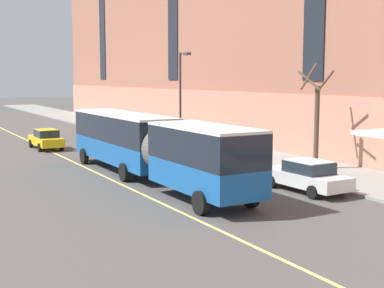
{
  "coord_description": "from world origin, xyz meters",
  "views": [
    {
      "loc": [
        -12.24,
        -27.62,
        5.55
      ],
      "look_at": [
        2.41,
        -1.23,
        1.8
      ],
      "focal_mm": 50.0,
      "sensor_mm": 36.0,
      "label": 1
    }
  ],
  "objects_px": {
    "parked_car_champagne_5": "(99,126)",
    "parked_car_white_2": "(306,176)",
    "parked_car_green_0": "(226,157)",
    "city_bus": "(149,144)",
    "parked_car_red_3": "(165,142)",
    "street_lamp": "(182,90)",
    "taxi_cab": "(46,139)",
    "parked_car_champagne_1": "(128,133)",
    "street_tree_mid_block": "(316,118)"
  },
  "relations": [
    {
      "from": "parked_car_champagne_5",
      "to": "street_lamp",
      "type": "distance_m",
      "value": 14.58
    },
    {
      "from": "street_tree_mid_block",
      "to": "street_lamp",
      "type": "xyz_separation_m",
      "value": [
        -2.5,
        12.33,
        1.45
      ]
    },
    {
      "from": "parked_car_champagne_1",
      "to": "street_tree_mid_block",
      "type": "xyz_separation_m",
      "value": [
        4.22,
        -18.99,
        2.36
      ]
    },
    {
      "from": "city_bus",
      "to": "taxi_cab",
      "type": "relative_size",
      "value": 3.94
    },
    {
      "from": "parked_car_champagne_1",
      "to": "parked_car_champagne_5",
      "type": "distance_m",
      "value": 7.29
    },
    {
      "from": "city_bus",
      "to": "street_tree_mid_block",
      "type": "xyz_separation_m",
      "value": [
        9.99,
        -1.92,
        1.14
      ]
    },
    {
      "from": "parked_car_white_2",
      "to": "street_lamp",
      "type": "height_order",
      "value": "street_lamp"
    },
    {
      "from": "parked_car_red_3",
      "to": "parked_car_champagne_5",
      "type": "bearing_deg",
      "value": 90.39
    },
    {
      "from": "parked_car_champagne_1",
      "to": "parked_car_white_2",
      "type": "height_order",
      "value": "same"
    },
    {
      "from": "parked_car_green_0",
      "to": "city_bus",
      "type": "bearing_deg",
      "value": -168.56
    },
    {
      "from": "parked_car_green_0",
      "to": "street_lamp",
      "type": "relative_size",
      "value": 0.6
    },
    {
      "from": "parked_car_champagne_5",
      "to": "street_tree_mid_block",
      "type": "height_order",
      "value": "street_tree_mid_block"
    },
    {
      "from": "parked_car_champagne_5",
      "to": "street_tree_mid_block",
      "type": "xyz_separation_m",
      "value": [
        4.39,
        -26.28,
        2.36
      ]
    },
    {
      "from": "parked_car_green_0",
      "to": "parked_car_red_3",
      "type": "xyz_separation_m",
      "value": [
        0.08,
        8.65,
        0.0
      ]
    },
    {
      "from": "parked_car_champagne_5",
      "to": "taxi_cab",
      "type": "bearing_deg",
      "value": -130.55
    },
    {
      "from": "parked_car_white_2",
      "to": "street_lamp",
      "type": "xyz_separation_m",
      "value": [
        1.9,
        16.6,
        3.82
      ]
    },
    {
      "from": "parked_car_white_2",
      "to": "parked_car_red_3",
      "type": "bearing_deg",
      "value": 89.6
    },
    {
      "from": "parked_car_champagne_1",
      "to": "taxi_cab",
      "type": "distance_m",
      "value": 7.52
    },
    {
      "from": "parked_car_red_3",
      "to": "parked_car_champagne_5",
      "type": "height_order",
      "value": "same"
    },
    {
      "from": "parked_car_green_0",
      "to": "parked_car_champagne_1",
      "type": "relative_size",
      "value": 0.91
    },
    {
      "from": "parked_car_red_3",
      "to": "parked_car_champagne_5",
      "type": "relative_size",
      "value": 0.98
    },
    {
      "from": "parked_car_green_0",
      "to": "parked_car_red_3",
      "type": "relative_size",
      "value": 0.97
    },
    {
      "from": "city_bus",
      "to": "street_lamp",
      "type": "xyz_separation_m",
      "value": [
        7.5,
        10.42,
        2.59
      ]
    },
    {
      "from": "city_bus",
      "to": "parked_car_green_0",
      "type": "relative_size",
      "value": 4.13
    },
    {
      "from": "city_bus",
      "to": "parked_car_champagne_5",
      "type": "distance_m",
      "value": 25.03
    },
    {
      "from": "parked_car_green_0",
      "to": "parked_car_white_2",
      "type": "bearing_deg",
      "value": -90.23
    },
    {
      "from": "parked_car_white_2",
      "to": "street_tree_mid_block",
      "type": "height_order",
      "value": "street_tree_mid_block"
    },
    {
      "from": "city_bus",
      "to": "parked_car_green_0",
      "type": "distance_m",
      "value": 5.87
    },
    {
      "from": "parked_car_champagne_5",
      "to": "street_lamp",
      "type": "bearing_deg",
      "value": -82.28
    },
    {
      "from": "parked_car_champagne_1",
      "to": "parked_car_white_2",
      "type": "relative_size",
      "value": 0.99
    },
    {
      "from": "parked_car_green_0",
      "to": "parked_car_champagne_5",
      "type": "distance_m",
      "value": 23.22
    },
    {
      "from": "parked_car_green_0",
      "to": "taxi_cab",
      "type": "distance_m",
      "value": 16.44
    },
    {
      "from": "parked_car_green_0",
      "to": "parked_car_champagne_5",
      "type": "xyz_separation_m",
      "value": [
        -0.02,
        23.22,
        0.0
      ]
    },
    {
      "from": "city_bus",
      "to": "parked_car_red_3",
      "type": "bearing_deg",
      "value": 59.77
    },
    {
      "from": "parked_car_champagne_5",
      "to": "parked_car_white_2",
      "type": "bearing_deg",
      "value": -90.02
    },
    {
      "from": "street_tree_mid_block",
      "to": "parked_car_white_2",
      "type": "bearing_deg",
      "value": -135.9
    },
    {
      "from": "parked_car_white_2",
      "to": "street_tree_mid_block",
      "type": "relative_size",
      "value": 0.77
    },
    {
      "from": "parked_car_champagne_1",
      "to": "street_lamp",
      "type": "xyz_separation_m",
      "value": [
        1.72,
        -6.66,
        3.82
      ]
    },
    {
      "from": "city_bus",
      "to": "street_lamp",
      "type": "distance_m",
      "value": 13.09
    },
    {
      "from": "parked_car_white_2",
      "to": "taxi_cab",
      "type": "xyz_separation_m",
      "value": [
        -7.24,
        22.06,
        -0.0
      ]
    },
    {
      "from": "parked_car_red_3",
      "to": "taxi_cab",
      "type": "xyz_separation_m",
      "value": [
        -7.35,
        6.09,
        -0.0
      ]
    },
    {
      "from": "city_bus",
      "to": "parked_car_red_3",
      "type": "relative_size",
      "value": 4.0
    },
    {
      "from": "street_lamp",
      "to": "taxi_cab",
      "type": "bearing_deg",
      "value": 149.12
    },
    {
      "from": "city_bus",
      "to": "parked_car_champagne_1",
      "type": "distance_m",
      "value": 18.06
    },
    {
      "from": "parked_car_red_3",
      "to": "taxi_cab",
      "type": "relative_size",
      "value": 0.99
    },
    {
      "from": "parked_car_white_2",
      "to": "parked_car_red_3",
      "type": "distance_m",
      "value": 15.97
    },
    {
      "from": "parked_car_champagne_5",
      "to": "street_lamp",
      "type": "xyz_separation_m",
      "value": [
        1.89,
        -13.95,
        3.82
      ]
    },
    {
      "from": "parked_car_red_3",
      "to": "parked_car_green_0",
      "type": "bearing_deg",
      "value": -90.54
    },
    {
      "from": "parked_car_green_0",
      "to": "street_lamp",
      "type": "distance_m",
      "value": 10.21
    },
    {
      "from": "city_bus",
      "to": "street_tree_mid_block",
      "type": "height_order",
      "value": "street_tree_mid_block"
    }
  ]
}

